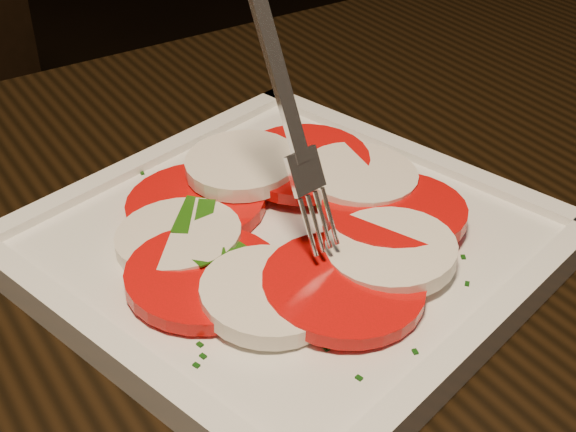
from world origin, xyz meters
name	(u,v)px	position (x,y,z in m)	size (l,w,h in m)	color
table	(327,421)	(0.21, 0.22, 0.65)	(1.27, 0.91, 0.75)	black
plate	(288,246)	(0.22, 0.27, 0.76)	(0.28, 0.28, 0.01)	white
caprese_salad	(288,223)	(0.22, 0.27, 0.77)	(0.23, 0.24, 0.02)	#E90508
fork	(269,78)	(0.21, 0.27, 0.87)	(0.03, 0.08, 0.17)	white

